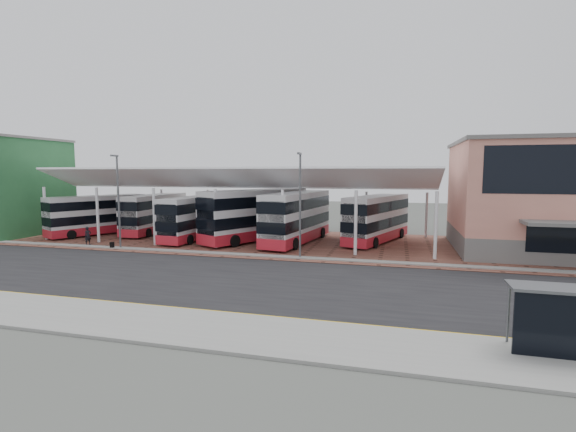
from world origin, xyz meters
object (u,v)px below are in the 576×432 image
object	(u,v)px
bus_1	(155,214)
bus_shelter	(563,314)
terminal	(575,197)
bus_5	(377,219)
bus_0	(97,215)
pedestrian	(88,236)
bus_3	(255,215)
bus_4	(297,218)
bus_2	(197,218)

from	to	relation	value
bus_1	bus_shelter	bearing A→B (deg)	-38.08
terminal	bus_5	world-z (taller)	terminal
bus_0	pedestrian	size ratio (longest dim) A/B	6.00
bus_3	bus_4	bearing A→B (deg)	25.53
bus_3	bus_shelter	xyz separation A→B (m)	(18.97, -21.53, -0.84)
pedestrian	bus_5	bearing A→B (deg)	-53.51
bus_1	bus_5	world-z (taller)	bus_5
bus_shelter	bus_5	bearing A→B (deg)	108.39
bus_4	bus_5	size ratio (longest dim) A/B	1.08
bus_1	bus_shelter	world-z (taller)	bus_1
bus_2	bus_shelter	bearing A→B (deg)	-35.30
terminal	bus_1	bearing A→B (deg)	177.82
bus_0	bus_shelter	world-z (taller)	bus_0
bus_0	bus_1	xyz separation A→B (m)	(5.09, 2.82, 0.01)
bus_0	bus_3	xyz separation A→B (m)	(17.40, 0.68, 0.38)
bus_3	bus_4	world-z (taller)	bus_3
bus_4	bus_5	distance (m)	7.61
bus_0	bus_4	bearing A→B (deg)	26.59
bus_3	pedestrian	size ratio (longest dim) A/B	7.05
bus_4	bus_5	xyz separation A→B (m)	(7.23, 2.35, -0.16)
bus_5	bus_shelter	size ratio (longest dim) A/B	3.56
bus_1	bus_5	xyz separation A→B (m)	(23.69, 0.05, 0.12)
bus_3	bus_shelter	world-z (taller)	bus_3
pedestrian	bus_3	bearing A→B (deg)	-47.47
bus_1	bus_2	bearing A→B (deg)	-23.74
terminal	bus_4	distance (m)	23.03
terminal	bus_2	distance (m)	33.01
bus_4	bus_shelter	world-z (taller)	bus_4
bus_1	terminal	bearing A→B (deg)	-3.15
bus_shelter	pedestrian	bearing A→B (deg)	155.82
bus_1	pedestrian	bearing A→B (deg)	-100.83
terminal	bus_1	size ratio (longest dim) A/B	1.83
bus_3	bus_4	xyz separation A→B (m)	(4.15, -0.17, -0.09)
bus_0	bus_3	distance (m)	17.42
bus_2	pedestrian	distance (m)	9.91
terminal	bus_shelter	bearing A→B (deg)	-110.03
bus_4	bus_shelter	bearing A→B (deg)	-46.86
bus_1	pedestrian	world-z (taller)	bus_1
bus_2	bus_0	bearing A→B (deg)	-174.61
bus_1	bus_4	world-z (taller)	bus_4
bus_0	bus_2	xyz separation A→B (m)	(11.56, 0.10, 0.04)
bus_1	bus_4	bearing A→B (deg)	-8.93
bus_3	bus_shelter	distance (m)	28.71
bus_4	terminal	bearing A→B (deg)	10.38
terminal	pedestrian	size ratio (longest dim) A/B	11.04
bus_2	bus_5	size ratio (longest dim) A/B	0.95
bus_5	bus_4	bearing A→B (deg)	-143.01
bus_2	pedestrian	size ratio (longest dim) A/B	6.21
bus_1	bus_2	xyz separation A→B (m)	(6.47, -2.71, 0.03)
terminal	bus_2	bearing A→B (deg)	-177.88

